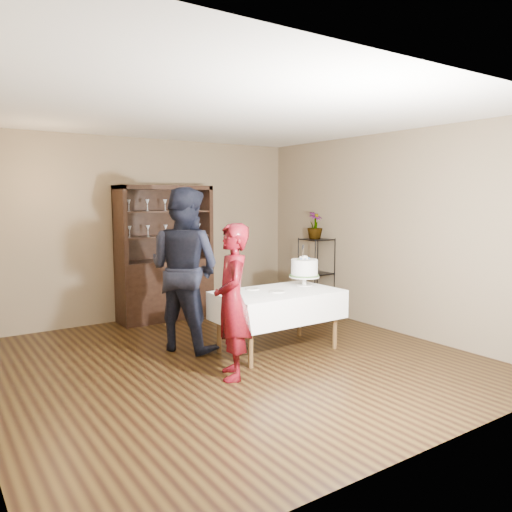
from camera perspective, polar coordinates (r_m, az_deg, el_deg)
The scene contains 13 objects.
floor at distance 5.73m, azimuth -2.76°, elevation -11.87°, with size 5.00×5.00×0.00m, color black.
ceiling at distance 5.50m, azimuth -2.92°, elevation 15.84°, with size 5.00×5.00×0.00m, color silver.
back_wall at distance 7.69m, azimuth -12.59°, elevation 3.00°, with size 5.00×0.02×2.70m, color brown.
wall_right at distance 7.08m, azimuth 14.73°, elevation 2.63°, with size 0.02×5.00×2.70m, color brown.
china_hutch at distance 7.62m, azimuth -10.37°, elevation -2.17°, with size 1.40×0.48×2.00m.
plant_etagere at distance 7.85m, azimuth 6.90°, elevation -1.95°, with size 0.42×0.42×1.20m.
cake_table at distance 5.97m, azimuth 2.50°, elevation -5.63°, with size 1.45×0.90×0.72m.
woman at distance 5.04m, azimuth -2.71°, elevation -5.20°, with size 0.57×0.38×1.57m, color #3C0511.
man at distance 6.03m, azimuth -8.20°, elevation -1.48°, with size 0.95×0.74×1.95m, color black.
cake at distance 6.29m, azimuth 5.54°, elevation -1.51°, with size 0.42×0.42×0.52m.
plate_near at distance 5.86m, azimuth 2.36°, elevation -4.07°, with size 0.18×0.18×0.01m, color white.
plate_far at distance 6.02m, azimuth -0.40°, elevation -3.78°, with size 0.17×0.17×0.01m, color white.
potted_plant at distance 7.75m, azimuth 6.75°, elevation 3.48°, with size 0.23×0.23×0.42m, color #487236.
Camera 1 is at (-2.83, -4.64, 1.82)m, focal length 35.00 mm.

